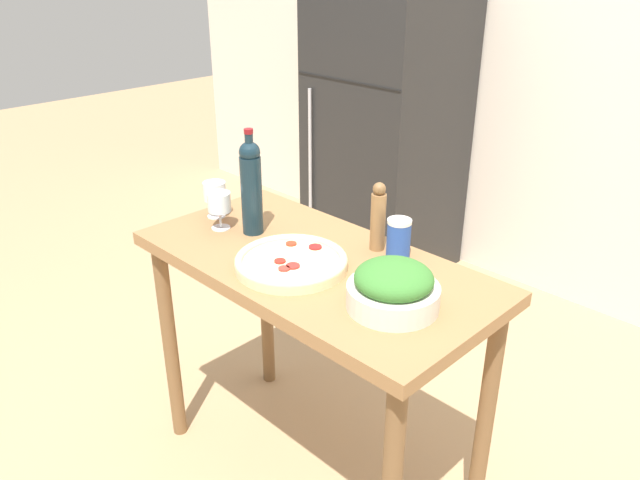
{
  "coord_description": "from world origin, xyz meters",
  "views": [
    {
      "loc": [
        1.3,
        -1.27,
        1.84
      ],
      "look_at": [
        0.0,
        0.03,
        0.98
      ],
      "focal_mm": 35.0,
      "sensor_mm": 36.0,
      "label": 1
    }
  ],
  "objects_px": {
    "homemade_pizza": "(291,262)",
    "salt_canister": "(399,239)",
    "refrigerator": "(386,135)",
    "pepper_mill": "(378,218)",
    "salad_bowl": "(393,288)",
    "wine_bottle": "(250,186)",
    "wine_glass_far": "(215,193)",
    "wine_glass_near": "(219,204)"
  },
  "relations": [
    {
      "from": "pepper_mill",
      "to": "salt_canister",
      "type": "xyz_separation_m",
      "value": [
        0.09,
        -0.0,
        -0.05
      ]
    },
    {
      "from": "refrigerator",
      "to": "salt_canister",
      "type": "xyz_separation_m",
      "value": [
        1.16,
        -1.35,
        0.15
      ]
    },
    {
      "from": "salad_bowl",
      "to": "salt_canister",
      "type": "height_order",
      "value": "salad_bowl"
    },
    {
      "from": "homemade_pizza",
      "to": "wine_bottle",
      "type": "bearing_deg",
      "value": 163.99
    },
    {
      "from": "salad_bowl",
      "to": "salt_canister",
      "type": "relative_size",
      "value": 1.94
    },
    {
      "from": "refrigerator",
      "to": "homemade_pizza",
      "type": "bearing_deg",
      "value": -59.69
    },
    {
      "from": "salad_bowl",
      "to": "wine_bottle",
      "type": "bearing_deg",
      "value": 176.09
    },
    {
      "from": "pepper_mill",
      "to": "salad_bowl",
      "type": "height_order",
      "value": "pepper_mill"
    },
    {
      "from": "refrigerator",
      "to": "homemade_pizza",
      "type": "distance_m",
      "value": 1.91
    },
    {
      "from": "refrigerator",
      "to": "homemade_pizza",
      "type": "xyz_separation_m",
      "value": [
        0.96,
        -1.65,
        0.11
      ]
    },
    {
      "from": "salad_bowl",
      "to": "salt_canister",
      "type": "bearing_deg",
      "value": 125.81
    },
    {
      "from": "wine_glass_near",
      "to": "salt_canister",
      "type": "bearing_deg",
      "value": 23.82
    },
    {
      "from": "pepper_mill",
      "to": "salad_bowl",
      "type": "xyz_separation_m",
      "value": [
        0.28,
        -0.26,
        -0.05
      ]
    },
    {
      "from": "pepper_mill",
      "to": "homemade_pizza",
      "type": "height_order",
      "value": "pepper_mill"
    },
    {
      "from": "homemade_pizza",
      "to": "salt_canister",
      "type": "relative_size",
      "value": 2.64
    },
    {
      "from": "wine_glass_near",
      "to": "salad_bowl",
      "type": "bearing_deg",
      "value": 0.8
    },
    {
      "from": "salt_canister",
      "to": "refrigerator",
      "type": "bearing_deg",
      "value": 130.56
    },
    {
      "from": "wine_glass_near",
      "to": "salad_bowl",
      "type": "height_order",
      "value": "salad_bowl"
    },
    {
      "from": "wine_glass_far",
      "to": "homemade_pizza",
      "type": "height_order",
      "value": "wine_glass_far"
    },
    {
      "from": "homemade_pizza",
      "to": "wine_glass_far",
      "type": "bearing_deg",
      "value": 170.8
    },
    {
      "from": "wine_bottle",
      "to": "wine_glass_near",
      "type": "bearing_deg",
      "value": -152.29
    },
    {
      "from": "refrigerator",
      "to": "wine_bottle",
      "type": "height_order",
      "value": "refrigerator"
    },
    {
      "from": "wine_glass_near",
      "to": "salad_bowl",
      "type": "xyz_separation_m",
      "value": [
        0.79,
        0.01,
        -0.03
      ]
    },
    {
      "from": "pepper_mill",
      "to": "wine_glass_far",
      "type": "bearing_deg",
      "value": -160.57
    },
    {
      "from": "wine_bottle",
      "to": "pepper_mill",
      "type": "xyz_separation_m",
      "value": [
        0.4,
        0.21,
        -0.06
      ]
    },
    {
      "from": "wine_bottle",
      "to": "wine_glass_far",
      "type": "relative_size",
      "value": 2.75
    },
    {
      "from": "pepper_mill",
      "to": "salad_bowl",
      "type": "bearing_deg",
      "value": -43.14
    },
    {
      "from": "wine_glass_far",
      "to": "salad_bowl",
      "type": "distance_m",
      "value": 0.89
    },
    {
      "from": "wine_glass_far",
      "to": "salad_bowl",
      "type": "relative_size",
      "value": 0.52
    },
    {
      "from": "refrigerator",
      "to": "pepper_mill",
      "type": "bearing_deg",
      "value": -51.69
    },
    {
      "from": "wine_glass_far",
      "to": "homemade_pizza",
      "type": "relative_size",
      "value": 0.38
    },
    {
      "from": "refrigerator",
      "to": "wine_glass_far",
      "type": "height_order",
      "value": "refrigerator"
    },
    {
      "from": "wine_bottle",
      "to": "pepper_mill",
      "type": "relative_size",
      "value": 1.59
    },
    {
      "from": "pepper_mill",
      "to": "wine_glass_near",
      "type": "bearing_deg",
      "value": -152.15
    },
    {
      "from": "refrigerator",
      "to": "wine_bottle",
      "type": "relative_size",
      "value": 4.41
    },
    {
      "from": "wine_glass_far",
      "to": "salad_bowl",
      "type": "bearing_deg",
      "value": -2.78
    },
    {
      "from": "refrigerator",
      "to": "salad_bowl",
      "type": "bearing_deg",
      "value": -50.15
    },
    {
      "from": "wine_bottle",
      "to": "wine_glass_near",
      "type": "distance_m",
      "value": 0.15
    },
    {
      "from": "wine_bottle",
      "to": "wine_glass_near",
      "type": "xyz_separation_m",
      "value": [
        -0.11,
        -0.06,
        -0.08
      ]
    },
    {
      "from": "wine_bottle",
      "to": "wine_glass_far",
      "type": "xyz_separation_m",
      "value": [
        -0.21,
        -0.0,
        -0.08
      ]
    },
    {
      "from": "salt_canister",
      "to": "homemade_pizza",
      "type": "bearing_deg",
      "value": -123.59
    },
    {
      "from": "pepper_mill",
      "to": "refrigerator",
      "type": "bearing_deg",
      "value": 128.31
    }
  ]
}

